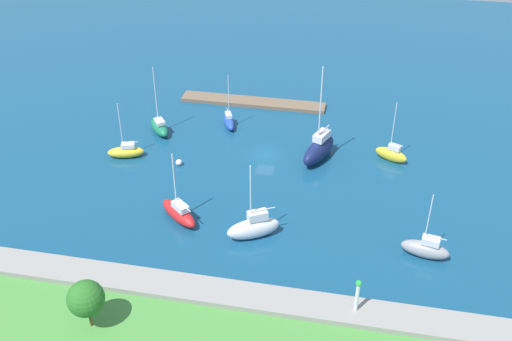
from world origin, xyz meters
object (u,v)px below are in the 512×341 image
sailboat_yellow_lone_north (126,151)px  sailboat_gray_inner_mooring (426,249)px  pier_dock (253,102)px  harbor_beacon (357,294)px  sailboat_blue_mid_basin (229,121)px  sailboat_white_far_south (254,227)px  sailboat_green_east_end (159,127)px  sailboat_navy_along_channel (319,149)px  park_tree_east (86,299)px  sailboat_red_center_basin (179,212)px  sailboat_yellow_west_end (391,154)px  mooring_buoy_white (179,162)px

sailboat_yellow_lone_north → sailboat_gray_inner_mooring: sailboat_yellow_lone_north is taller
sailboat_gray_inner_mooring → pier_dock: bearing=-41.2°
harbor_beacon → sailboat_blue_mid_basin: (20.69, -35.20, -2.80)m
sailboat_white_far_south → sailboat_blue_mid_basin: size_ratio=1.14×
harbor_beacon → sailboat_green_east_end: sailboat_green_east_end is taller
sailboat_gray_inner_mooring → sailboat_navy_along_channel: 22.19m
harbor_beacon → sailboat_white_far_south: size_ratio=0.39×
park_tree_east → sailboat_red_center_basin: bearing=-98.5°
sailboat_yellow_lone_north → sailboat_yellow_west_end: 36.26m
park_tree_east → sailboat_blue_mid_basin: (-3.13, -41.33, -3.50)m
mooring_buoy_white → sailboat_navy_along_channel: bearing=-164.1°
park_tree_east → sailboat_red_center_basin: 18.50m
park_tree_east → sailboat_blue_mid_basin: size_ratio=0.61×
pier_dock → sailboat_yellow_lone_north: bearing=54.6°
sailboat_gray_inner_mooring → sailboat_green_east_end: size_ratio=0.78×
pier_dock → sailboat_red_center_basin: 31.62m
sailboat_blue_mid_basin → pier_dock: bearing=142.8°
harbor_beacon → park_tree_east: size_ratio=0.73×
pier_dock → harbor_beacon: size_ratio=6.24×
sailboat_yellow_lone_north → sailboat_gray_inner_mooring: size_ratio=1.01×
sailboat_yellow_lone_north → sailboat_white_far_south: size_ratio=0.85×
sailboat_red_center_basin → sailboat_blue_mid_basin: size_ratio=1.06×
sailboat_red_center_basin → park_tree_east: bearing=121.0°
sailboat_navy_along_channel → mooring_buoy_white: bearing=-52.8°
pier_dock → park_tree_east: size_ratio=4.52×
sailboat_red_center_basin → sailboat_white_far_south: (-9.23, 1.40, 0.35)m
harbor_beacon → mooring_buoy_white: harbor_beacon is taller
harbor_beacon → park_tree_east: bearing=14.4°
sailboat_yellow_west_end → harbor_beacon: bearing=109.1°
harbor_beacon → sailboat_gray_inner_mooring: size_ratio=0.46×
sailboat_green_east_end → mooring_buoy_white: bearing=176.7°
sailboat_yellow_lone_north → sailboat_green_east_end: sailboat_green_east_end is taller
harbor_beacon → sailboat_yellow_west_end: (-3.21, -30.14, -2.61)m
sailboat_white_far_south → sailboat_navy_along_channel: bearing=-135.9°
sailboat_white_far_south → mooring_buoy_white: bearing=-74.1°
harbor_beacon → sailboat_yellow_west_end: bearing=-96.1°
sailboat_red_center_basin → sailboat_blue_mid_basin: (-0.42, -23.33, -0.18)m
sailboat_navy_along_channel → sailboat_white_far_south: bearing=4.7°
park_tree_east → sailboat_gray_inner_mooring: size_ratio=0.64×
pier_dock → sailboat_red_center_basin: bearing=85.6°
harbor_beacon → pier_dock: bearing=-66.7°
sailboat_gray_inner_mooring → sailboat_green_east_end: 42.46m
park_tree_east → sailboat_green_east_end: bearing=-80.2°
sailboat_navy_along_channel → sailboat_green_east_end: bearing=-75.4°
sailboat_yellow_lone_north → sailboat_red_center_basin: 16.61m
pier_dock → sailboat_blue_mid_basin: 8.46m
sailboat_white_far_south → sailboat_green_east_end: 27.81m
pier_dock → sailboat_gray_inner_mooring: 41.41m
pier_dock → mooring_buoy_white: mooring_buoy_white is taller
park_tree_east → sailboat_white_far_south: size_ratio=0.54×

